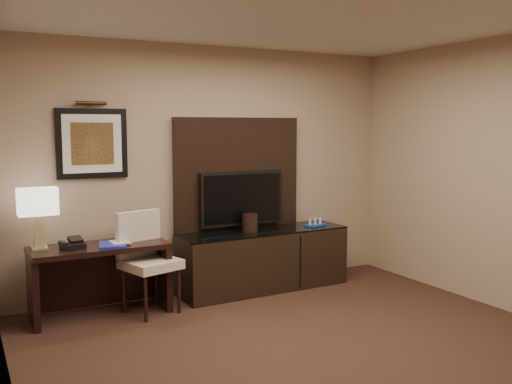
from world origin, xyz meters
TOP-DOWN VIEW (x-y plane):
  - floor at (0.00, 0.00)m, footprint 4.50×5.00m
  - ceiling at (0.00, 0.00)m, footprint 4.50×5.00m
  - wall_back at (0.00, 2.50)m, footprint 4.50×0.01m
  - wall_left at (-2.25, 0.00)m, footprint 0.01×5.00m
  - desk at (-1.34, 2.10)m, footprint 1.30×0.59m
  - credenza at (0.48, 2.15)m, footprint 1.96×0.60m
  - tv_wall_panel at (0.30, 2.44)m, footprint 1.50×0.12m
  - tv at (0.30, 2.34)m, footprint 1.00×0.08m
  - artwork at (-1.30, 2.48)m, footprint 0.70×0.04m
  - picture_light at (-1.30, 2.44)m, footprint 0.04×0.04m
  - desk_chair at (-0.89, 1.93)m, footprint 0.61×0.67m
  - table_lamp at (-1.87, 2.19)m, footprint 0.42×0.30m
  - desk_phone at (-1.59, 2.05)m, footprint 0.23×0.21m
  - blue_folder at (-1.23, 2.02)m, footprint 0.31×0.38m
  - book at (-1.24, 2.07)m, footprint 0.17×0.02m
  - water_bottle at (-0.93, 2.13)m, footprint 0.06×0.06m
  - ice_bucket at (0.32, 2.16)m, footprint 0.19×0.19m
  - minibar_tray at (1.14, 2.11)m, footprint 0.26×0.20m

SIDE VIEW (x-z plane):
  - floor at x=0.00m, z-range -0.01..0.00m
  - credenza at x=0.48m, z-range 0.00..0.67m
  - desk at x=-1.34m, z-range 0.00..0.69m
  - desk_chair at x=-0.89m, z-range 0.00..1.00m
  - blue_folder at x=-1.23m, z-range 0.69..0.71m
  - minibar_tray at x=1.14m, z-range 0.67..0.75m
  - desk_phone at x=-1.59m, z-range 0.69..0.79m
  - ice_bucket at x=0.32m, z-range 0.67..0.86m
  - water_bottle at x=-0.93m, z-range 0.69..0.86m
  - book at x=-1.24m, z-range 0.69..0.92m
  - table_lamp at x=-1.87m, z-range 0.69..1.30m
  - tv at x=0.30m, z-range 0.72..1.32m
  - tv_wall_panel at x=0.30m, z-range 0.62..1.92m
  - wall_back at x=0.00m, z-range 0.00..2.70m
  - wall_left at x=-2.25m, z-range 0.00..2.70m
  - artwork at x=-1.30m, z-range 1.30..2.00m
  - picture_light at x=-1.30m, z-range 1.90..2.20m
  - ceiling at x=0.00m, z-range 2.70..2.71m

